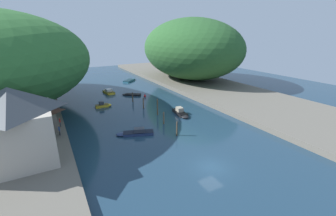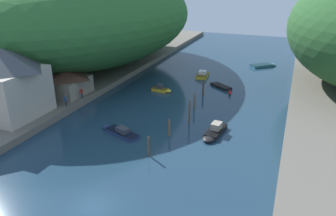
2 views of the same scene
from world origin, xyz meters
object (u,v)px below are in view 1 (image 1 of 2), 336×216
object	(u,v)px
boat_navy_launch	(135,133)
boat_far_upstream	(104,105)
person_on_quay	(60,121)
boat_yellow_tender	(181,113)
waterfront_building	(15,124)
channel_buoy_near	(145,96)
boat_mid_channel	(108,92)
boat_open_rowboat	(131,95)
person_by_boathouse	(59,129)
boat_small_dinghy	(130,80)
boathouse_shed	(34,118)

from	to	relation	value
boat_navy_launch	boat_far_upstream	size ratio (longest dim) A/B	1.76
boat_navy_launch	person_on_quay	size ratio (longest dim) A/B	3.79
person_on_quay	boat_yellow_tender	bearing A→B (deg)	-96.48
waterfront_building	channel_buoy_near	size ratio (longest dim) A/B	10.12
boat_mid_channel	person_on_quay	xyz separation A→B (m)	(-13.89, -22.02, 1.56)
boat_navy_launch	boat_open_rowboat	distance (m)	24.88
boat_mid_channel	person_by_boathouse	size ratio (longest dim) A/B	3.27
boat_yellow_tender	boat_small_dinghy	bearing A→B (deg)	-86.58
boat_yellow_tender	channel_buoy_near	world-z (taller)	boat_yellow_tender
boat_navy_launch	person_on_quay	xyz separation A→B (m)	(-10.75, 7.18, 1.63)
boat_mid_channel	boat_small_dinghy	bearing A→B (deg)	42.02
waterfront_building	person_by_boathouse	xyz separation A→B (m)	(4.70, 5.57, -3.93)
waterfront_building	boat_open_rowboat	xyz separation A→B (m)	(23.71, 25.62, -5.66)
person_on_quay	boat_navy_launch	bearing A→B (deg)	-122.79
boat_small_dinghy	boat_far_upstream	world-z (taller)	boat_far_upstream
person_on_quay	waterfront_building	bearing A→B (deg)	152.00
person_on_quay	boathouse_shed	bearing A→B (deg)	77.87
waterfront_building	boat_far_upstream	distance (m)	24.88
boat_navy_launch	boathouse_shed	bearing A→B (deg)	80.81
boat_open_rowboat	boat_mid_channel	size ratio (longest dim) A/B	0.91
boathouse_shed	waterfront_building	bearing A→B (deg)	-97.83
boathouse_shed	boat_small_dinghy	distance (m)	43.94
boathouse_shed	boat_far_upstream	bearing A→B (deg)	34.43
waterfront_building	boat_mid_channel	world-z (taller)	waterfront_building
channel_buoy_near	person_by_boathouse	world-z (taller)	person_by_boathouse
boat_far_upstream	person_by_boathouse	xyz separation A→B (m)	(-10.08, -13.68, 1.54)
person_by_boathouse	boat_mid_channel	bearing A→B (deg)	-29.43
boat_mid_channel	person_on_quay	distance (m)	26.08
boat_far_upstream	channel_buoy_near	size ratio (longest dim) A/B	3.88
waterfront_building	boat_navy_launch	size ratio (longest dim) A/B	1.48
boathouse_shed	person_by_boathouse	distance (m)	5.69
boat_open_rowboat	boat_small_dinghy	bearing A→B (deg)	17.02
boat_navy_launch	person_by_boathouse	xyz separation A→B (m)	(-11.14, 3.55, 1.63)
boat_far_upstream	person_on_quay	world-z (taller)	person_on_quay
boat_open_rowboat	person_by_boathouse	bearing A→B (deg)	172.76
boat_yellow_tender	channel_buoy_near	xyz separation A→B (m)	(-1.24, 15.91, -0.07)
channel_buoy_near	person_by_boathouse	xyz separation A→B (m)	(-21.68, -16.60, 1.60)
boat_yellow_tender	person_by_boathouse	size ratio (longest dim) A/B	3.44
boathouse_shed	boat_mid_channel	world-z (taller)	boathouse_shed
boathouse_shed	channel_buoy_near	xyz separation A→B (m)	(25.00, 12.11, -2.66)
waterfront_building	person_on_quay	size ratio (longest dim) A/B	5.62
boat_mid_channel	boat_far_upstream	bearing A→B (deg)	-115.41
waterfront_building	person_on_quay	xyz separation A→B (m)	(5.09, 9.20, -3.93)
waterfront_building	boat_yellow_tender	distance (m)	28.84
boat_far_upstream	boat_yellow_tender	distance (m)	18.26
boat_open_rowboat	boat_mid_channel	bearing A→B (deg)	76.45
boat_far_upstream	person_on_quay	bearing A→B (deg)	-41.00
boat_small_dinghy	boat_yellow_tender	bearing A→B (deg)	-45.10
boat_far_upstream	boathouse_shed	bearing A→B (deg)	-52.59
boat_navy_launch	boat_far_upstream	world-z (taller)	boat_far_upstream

